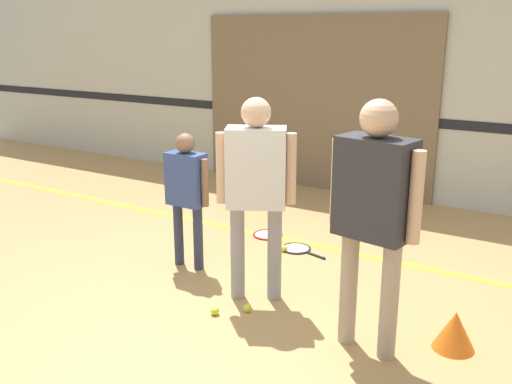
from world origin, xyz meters
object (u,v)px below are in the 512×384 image
Objects in this scene: person_student_right at (374,201)px; tennis_ball_near_instructor at (215,311)px; racket_spare_on_floor at (297,249)px; tennis_ball_stray_left at (247,308)px; person_instructor at (256,178)px; training_cone at (455,330)px; person_student_left at (187,186)px; tennis_ball_by_spare_racket at (284,248)px; racket_second_spare at (268,235)px.

person_student_right is 1.56m from tennis_ball_near_instructor.
tennis_ball_stray_left is (0.27, -1.36, 0.02)m from racket_spare_on_floor.
person_instructor is 1.80m from training_cone.
training_cone is at bearing -138.96° from person_student_right.
training_cone is (1.68, 0.46, 0.11)m from tennis_ball_near_instructor.
person_instructor is 5.67× the size of training_cone.
person_student_left reaches higher than training_cone.
person_student_left reaches higher than tennis_ball_by_spare_racket.
person_student_left is 18.92× the size of tennis_ball_near_instructor.
tennis_ball_by_spare_racket is at bearing 77.96° from person_instructor.
person_student_right is at bearing -42.48° from person_instructor.
tennis_ball_by_spare_racket is 0.23× the size of training_cone.
tennis_ball_stray_left is (0.08, -0.25, -0.98)m from person_instructor.
racket_spare_on_floor is at bearing 92.80° from tennis_ball_near_instructor.
training_cone reaches higher than racket_second_spare.
person_instructor is 2.96× the size of racket_spare_on_floor.
racket_second_spare is 7.76× the size of tennis_ball_stray_left.
person_instructor is 1.01m from tennis_ball_stray_left.
training_cone is at bearing -16.26° from racket_spare_on_floor.
person_student_left is at bearing 139.19° from tennis_ball_near_instructor.
racket_second_spare is 1.71m from tennis_ball_stray_left.
person_student_right is 5.95× the size of training_cone.
person_instructor is 1.09m from person_student_right.
training_cone is (0.52, 0.31, -0.92)m from person_student_right.
person_instructor is 1.31× the size of person_student_left.
person_instructor is 1.76m from racket_second_spare.
person_student_right is 2.14m from racket_spare_on_floor.
racket_second_spare is 0.47m from tennis_ball_by_spare_racket.
racket_spare_on_floor and racket_second_spare have the same top height.
tennis_ball_stray_left is at bearing -169.15° from training_cone.
person_student_right reaches higher than tennis_ball_stray_left.
racket_second_spare is 1.78× the size of training_cone.
tennis_ball_near_instructor reaches higher than racket_second_spare.
racket_spare_on_floor is 2.07m from training_cone.
tennis_ball_near_instructor is (0.75, -0.65, -0.74)m from person_student_left.
person_student_left is 1.34m from racket_second_spare.
person_student_right is 1.42m from tennis_ball_stray_left.
person_student_left is 4.33× the size of training_cone.
person_student_left is (-0.86, 0.22, -0.24)m from person_instructor.
person_instructor reaches higher than tennis_ball_stray_left.
tennis_ball_stray_left is at bearing -25.22° from racket_second_spare.
person_student_right is at bearing -32.97° from racket_spare_on_floor.
tennis_ball_near_instructor is 1.43m from tennis_ball_by_spare_racket.
racket_spare_on_floor is at bearing 50.19° from tennis_ball_by_spare_racket.
tennis_ball_near_instructor is (-0.11, -0.42, -0.98)m from person_instructor.
tennis_ball_stray_left is at bearing 8.68° from person_student_right.
person_instructor is 0.95× the size of person_student_right.
tennis_ball_by_spare_racket is at bearing 53.76° from person_student_left.
tennis_ball_stray_left is at bearing -26.33° from person_student_left.
person_student_left is 1.23m from tennis_ball_near_instructor.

